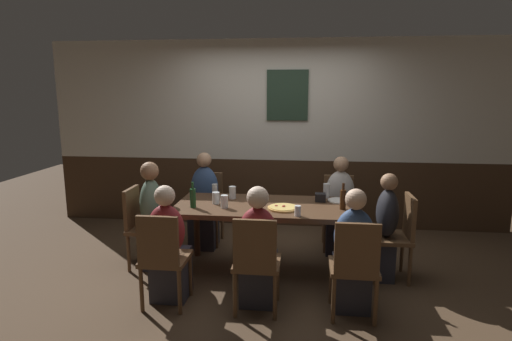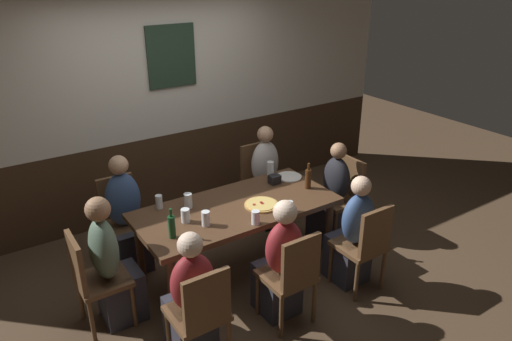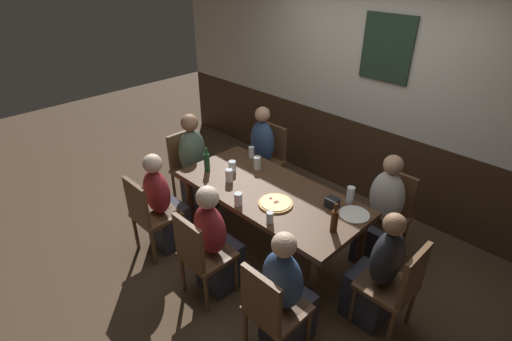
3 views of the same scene
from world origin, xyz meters
name	(u,v)px [view 2 (image 2 of 3)]	position (x,y,z in m)	size (l,w,h in m)	color
ground_plane	(238,272)	(0.00, 0.00, 0.00)	(12.00, 12.00, 0.00)	#4C3826
wall_back	(160,105)	(0.00, 1.65, 1.30)	(6.40, 0.13, 2.60)	#3D2819
dining_table	(237,213)	(0.00, 0.00, 0.66)	(1.87, 0.87, 0.74)	#472D1C
chair_mid_near	(292,274)	(0.00, -0.85, 0.50)	(0.40, 0.40, 0.88)	brown
chair_right_far	(259,177)	(0.82, 0.85, 0.50)	(0.40, 0.40, 0.88)	brown
chair_left_near	(201,312)	(-0.82, -0.85, 0.50)	(0.40, 0.40, 0.88)	brown
chair_head_west	(93,276)	(-1.35, 0.00, 0.50)	(0.40, 0.40, 0.88)	brown
chair_head_east	(343,193)	(1.35, 0.00, 0.50)	(0.40, 0.40, 0.88)	brown
chair_left_far	(121,215)	(-0.82, 0.85, 0.50)	(0.40, 0.40, 0.88)	brown
chair_right_near	(365,243)	(0.82, -0.85, 0.50)	(0.40, 0.40, 0.88)	brown
person_mid_near	(280,267)	(0.00, -0.69, 0.46)	(0.34, 0.37, 1.11)	#2D2D38
person_right_far	(267,183)	(0.82, 0.69, 0.48)	(0.34, 0.37, 1.15)	#2D2D38
person_left_near	(191,304)	(-0.82, -0.69, 0.46)	(0.34, 0.37, 1.09)	#2D2D38
person_head_west	(113,270)	(-1.19, 0.00, 0.49)	(0.37, 0.34, 1.17)	#2D2D38
person_head_east	(332,200)	(1.19, 0.00, 0.46)	(0.37, 0.34, 1.10)	#2D2D38
person_left_far	(127,222)	(-0.82, 0.69, 0.49)	(0.34, 0.37, 1.17)	#2D2D38
person_right_near	(352,238)	(0.82, -0.69, 0.46)	(0.34, 0.37, 1.11)	#2D2D38
pizza	(261,205)	(0.19, -0.13, 0.75)	(0.32, 0.32, 0.03)	tan
beer_glass_half	(206,219)	(-0.40, -0.16, 0.80)	(0.07, 0.07, 0.13)	silver
pint_glass_amber	(185,216)	(-0.52, -0.01, 0.79)	(0.08, 0.08, 0.12)	silver
tumbler_short	(188,202)	(-0.38, 0.21, 0.80)	(0.08, 0.08, 0.14)	silver
highball_clear	(290,207)	(0.34, -0.36, 0.78)	(0.06, 0.06, 0.10)	silver
pint_glass_pale	(256,218)	(-0.04, -0.37, 0.79)	(0.07, 0.07, 0.12)	silver
tumbler_water	(159,203)	(-0.61, 0.35, 0.80)	(0.06, 0.06, 0.13)	silver
beer_glass_tall	(270,170)	(0.64, 0.38, 0.81)	(0.07, 0.07, 0.16)	silver
beer_bottle_green	(172,226)	(-0.72, -0.18, 0.84)	(0.06, 0.06, 0.26)	#194723
beer_bottle_brown	(308,178)	(0.78, -0.07, 0.85)	(0.06, 0.06, 0.27)	#42230F
plate_white_large	(289,177)	(0.78, 0.24, 0.75)	(0.27, 0.27, 0.01)	white
condiment_caddy	(274,179)	(0.57, 0.20, 0.79)	(0.11, 0.09, 0.09)	black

